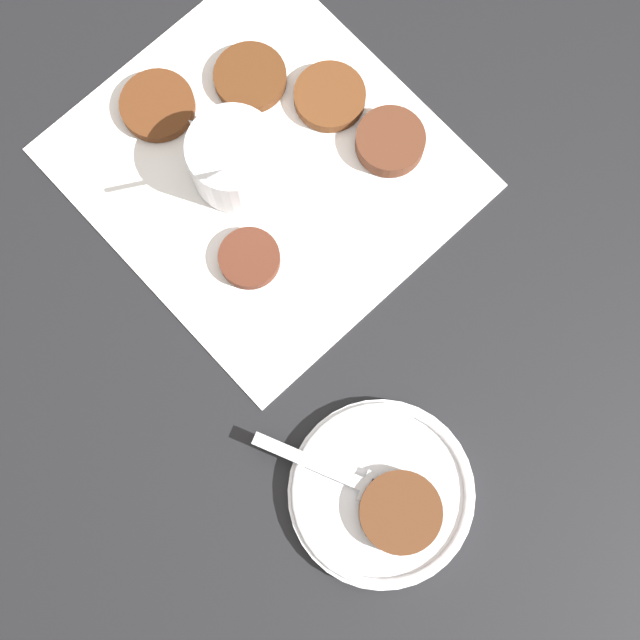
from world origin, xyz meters
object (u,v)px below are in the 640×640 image
at_px(fritter_on_plate, 401,512).
at_px(fork, 361,484).
at_px(sauce_bowl, 234,161).
at_px(serving_plate, 381,493).

height_order(fritter_on_plate, fork, fritter_on_plate).
relative_size(sauce_bowl, fork, 0.73).
bearing_deg(sauce_bowl, fritter_on_plate, 150.84).
distance_m(sauce_bowl, fork, 0.33).
relative_size(serving_plate, fork, 0.99).
height_order(sauce_bowl, serving_plate, sauce_bowl).
bearing_deg(fritter_on_plate, fork, 0.06).
xyz_separation_m(sauce_bowl, serving_plate, (-0.30, 0.17, -0.02)).
relative_size(sauce_bowl, fritter_on_plate, 1.70).
distance_m(serving_plate, fritter_on_plate, 0.03).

